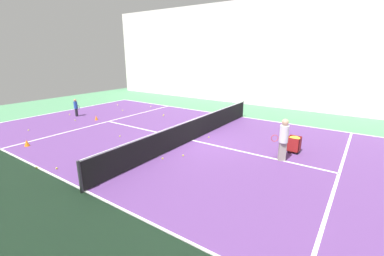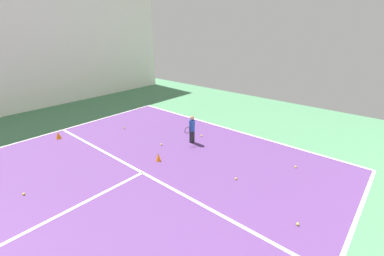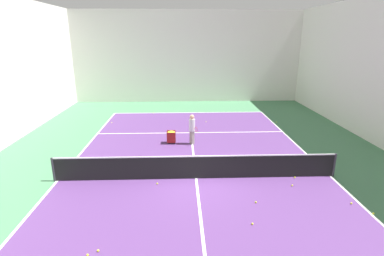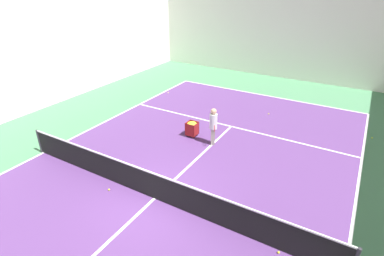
% 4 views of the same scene
% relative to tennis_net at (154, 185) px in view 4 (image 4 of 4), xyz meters
% --- Properties ---
extents(ground_plane, '(36.21, 36.21, 0.00)m').
position_rel_tennis_net_xyz_m(ground_plane, '(0.00, 0.00, -0.55)').
color(ground_plane, '#477F56').
extents(court_playing_area, '(11.86, 23.43, 0.00)m').
position_rel_tennis_net_xyz_m(court_playing_area, '(0.00, 0.00, -0.55)').
color(court_playing_area, '#563370').
rests_on(court_playing_area, ground).
extents(line_baseline_far, '(11.86, 0.10, 0.00)m').
position_rel_tennis_net_xyz_m(line_baseline_far, '(0.00, 11.72, -0.54)').
color(line_baseline_far, white).
rests_on(line_baseline_far, ground).
extents(line_sideline_left, '(0.10, 23.43, 0.00)m').
position_rel_tennis_net_xyz_m(line_sideline_left, '(-5.93, 0.00, -0.54)').
color(line_sideline_left, white).
rests_on(line_sideline_left, ground).
extents(line_service_far, '(11.86, 0.10, 0.00)m').
position_rel_tennis_net_xyz_m(line_service_far, '(0.00, 6.44, -0.54)').
color(line_service_far, white).
rests_on(line_service_far, ground).
extents(line_centre_service, '(0.10, 12.89, 0.00)m').
position_rel_tennis_net_xyz_m(line_centre_service, '(0.00, 0.00, -0.54)').
color(line_centre_service, white).
rests_on(line_centre_service, ground).
extents(hall_enclosure_far, '(20.64, 0.15, 8.19)m').
position_rel_tennis_net_xyz_m(hall_enclosure_far, '(0.00, 16.18, 3.54)').
color(hall_enclosure_far, silver).
rests_on(hall_enclosure_far, ground).
extents(tennis_net, '(12.16, 0.10, 1.06)m').
position_rel_tennis_net_xyz_m(tennis_net, '(0.00, 0.00, 0.00)').
color(tennis_net, '#2D2D33').
rests_on(tennis_net, ground).
extents(coach_at_net, '(0.53, 0.65, 1.73)m').
position_rel_tennis_net_xyz_m(coach_at_net, '(-0.01, 4.38, 0.44)').
color(coach_at_net, gray).
rests_on(coach_at_net, ground).
extents(ball_cart, '(0.49, 0.49, 0.73)m').
position_rel_tennis_net_xyz_m(ball_cart, '(-1.20, 4.55, -0.05)').
color(ball_cart, maroon).
rests_on(ball_cart, ground).
extents(tennis_ball_0, '(0.07, 0.07, 0.07)m').
position_rel_tennis_net_xyz_m(tennis_ball_0, '(4.28, -0.12, -0.51)').
color(tennis_ball_0, yellow).
rests_on(tennis_ball_0, ground).
extents(tennis_ball_4, '(0.07, 0.07, 0.07)m').
position_rel_tennis_net_xyz_m(tennis_ball_4, '(-5.56, 8.90, -0.51)').
color(tennis_ball_4, yellow).
rests_on(tennis_ball_4, ground).
extents(tennis_ball_6, '(0.07, 0.07, 0.07)m').
position_rel_tennis_net_xyz_m(tennis_ball_6, '(-1.65, -0.47, -0.51)').
color(tennis_ball_6, yellow).
rests_on(tennis_ball_6, ground).
extents(tennis_ball_8, '(0.07, 0.07, 0.07)m').
position_rel_tennis_net_xyz_m(tennis_ball_8, '(1.17, 8.88, -0.51)').
color(tennis_ball_8, yellow).
rests_on(tennis_ball_8, ground).
extents(tennis_ball_10, '(0.07, 0.07, 0.07)m').
position_rel_tennis_net_xyz_m(tennis_ball_10, '(2.63, 0.36, -0.51)').
color(tennis_ball_10, yellow).
rests_on(tennis_ball_10, ground).
extents(tennis_ball_18, '(0.07, 0.07, 0.07)m').
position_rel_tennis_net_xyz_m(tennis_ball_18, '(1.90, 0.86, -0.51)').
color(tennis_ball_18, yellow).
rests_on(tennis_ball_18, ground).
extents(tennis_ball_19, '(0.07, 0.07, 0.07)m').
position_rel_tennis_net_xyz_m(tennis_ball_19, '(6.21, 8.60, -0.51)').
color(tennis_ball_19, yellow).
rests_on(tennis_ball_19, ground).
extents(tennis_ball_21, '(0.07, 0.07, 0.07)m').
position_rel_tennis_net_xyz_m(tennis_ball_21, '(-2.80, 11.58, -0.51)').
color(tennis_ball_21, yellow).
rests_on(tennis_ball_21, ground).
extents(tennis_ball_22, '(0.07, 0.07, 0.07)m').
position_rel_tennis_net_xyz_m(tennis_ball_22, '(-0.79, 0.49, -0.51)').
color(tennis_ball_22, yellow).
rests_on(tennis_ball_22, ground).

